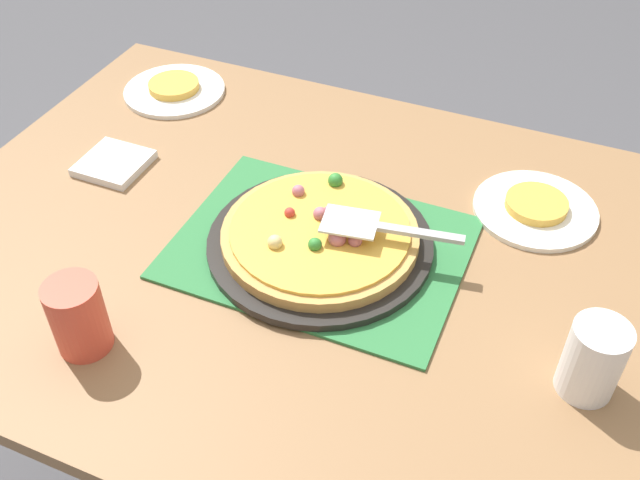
% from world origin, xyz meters
% --- Properties ---
extents(ground_plane, '(8.00, 8.00, 0.00)m').
position_xyz_m(ground_plane, '(0.00, 0.00, 0.00)').
color(ground_plane, '#4C4C51').
extents(dining_table, '(1.40, 1.00, 0.75)m').
position_xyz_m(dining_table, '(0.00, 0.00, 0.64)').
color(dining_table, olive).
rests_on(dining_table, ground_plane).
extents(placemat, '(0.48, 0.36, 0.01)m').
position_xyz_m(placemat, '(0.00, 0.00, 0.75)').
color(placemat, '#2D753D').
rests_on(placemat, dining_table).
extents(pizza_pan, '(0.38, 0.38, 0.01)m').
position_xyz_m(pizza_pan, '(0.00, 0.00, 0.76)').
color(pizza_pan, black).
rests_on(pizza_pan, placemat).
extents(pizza, '(0.33, 0.33, 0.05)m').
position_xyz_m(pizza, '(0.00, -0.00, 0.78)').
color(pizza, tan).
rests_on(pizza, pizza_pan).
extents(plate_near_left, '(0.22, 0.22, 0.01)m').
position_xyz_m(plate_near_left, '(0.49, -0.34, 0.76)').
color(plate_near_left, white).
rests_on(plate_near_left, dining_table).
extents(plate_far_right, '(0.22, 0.22, 0.01)m').
position_xyz_m(plate_far_right, '(-0.32, -0.24, 0.76)').
color(plate_far_right, white).
rests_on(plate_far_right, dining_table).
extents(served_slice_left, '(0.11, 0.11, 0.02)m').
position_xyz_m(served_slice_left, '(0.49, -0.34, 0.77)').
color(served_slice_left, gold).
rests_on(served_slice_left, plate_near_left).
extents(served_slice_right, '(0.11, 0.11, 0.02)m').
position_xyz_m(served_slice_right, '(-0.32, -0.24, 0.77)').
color(served_slice_right, gold).
rests_on(served_slice_right, plate_far_right).
extents(cup_near, '(0.08, 0.08, 0.12)m').
position_xyz_m(cup_near, '(-0.45, 0.12, 0.81)').
color(cup_near, white).
rests_on(cup_near, dining_table).
extents(cup_far, '(0.08, 0.08, 0.12)m').
position_xyz_m(cup_far, '(0.24, 0.33, 0.81)').
color(cup_far, '#E04C38').
rests_on(cup_far, dining_table).
extents(pizza_server, '(0.23, 0.08, 0.01)m').
position_xyz_m(pizza_server, '(-0.10, -0.02, 0.82)').
color(pizza_server, silver).
rests_on(pizza_server, pizza).
extents(napkin_stack, '(0.12, 0.12, 0.02)m').
position_xyz_m(napkin_stack, '(0.46, -0.06, 0.76)').
color(napkin_stack, white).
rests_on(napkin_stack, dining_table).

